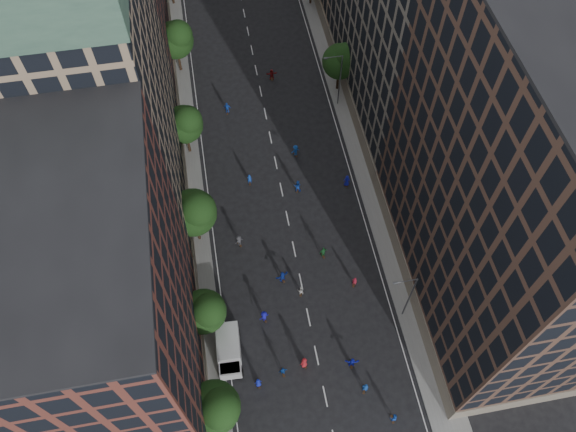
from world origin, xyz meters
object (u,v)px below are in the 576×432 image
at_px(skater_0, 258,383).
at_px(cargo_van, 229,350).
at_px(streetlamp_near, 408,295).
at_px(streetlamp_far, 339,78).
at_px(skater_1, 365,388).
at_px(skater_2, 394,418).

bearing_deg(skater_0, cargo_van, -65.27).
relative_size(streetlamp_near, streetlamp_far, 1.00).
bearing_deg(streetlamp_near, streetlamp_far, 90.00).
distance_m(streetlamp_far, skater_1, 41.27).
height_order(streetlamp_near, cargo_van, streetlamp_near).
height_order(cargo_van, skater_0, cargo_van).
bearing_deg(skater_1, streetlamp_near, -106.50).
distance_m(cargo_van, skater_0, 4.67).
bearing_deg(skater_1, streetlamp_far, -76.03).
xyz_separation_m(cargo_van, skater_1, (13.49, -6.35, -0.60)).
height_order(cargo_van, skater_2, cargo_van).
bearing_deg(skater_2, skater_0, -25.17).
distance_m(streetlamp_near, streetlamp_far, 33.00).
bearing_deg(skater_1, cargo_van, -2.58).
height_order(streetlamp_near, skater_1, streetlamp_near).
relative_size(streetlamp_far, skater_0, 5.66).
height_order(skater_1, skater_2, skater_1).
relative_size(streetlamp_far, skater_1, 4.79).
height_order(skater_0, skater_1, skater_1).
bearing_deg(streetlamp_near, skater_0, -163.49).
distance_m(cargo_van, skater_1, 14.92).
xyz_separation_m(streetlamp_far, cargo_van, (-19.66, -34.24, -3.62)).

